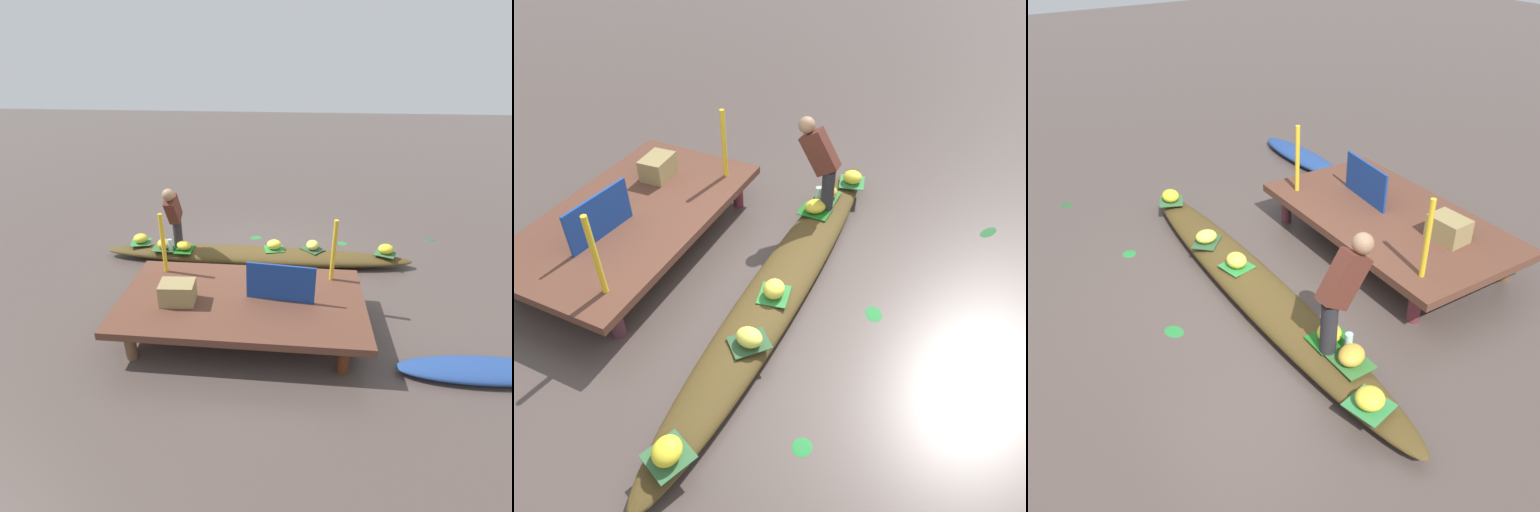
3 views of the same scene
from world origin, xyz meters
The scene contains 24 objects.
canal_water centered at (0.00, 0.00, 0.00)m, with size 40.00×40.00×0.00m, color #4C403B.
dock_platform centered at (-0.01, 1.95, 0.43)m, with size 3.20×1.80×0.49m.
vendor_boat centered at (0.00, 0.00, 0.12)m, with size 5.47×0.63×0.24m, color #4D3B1B.
leaf_mat_0 centered at (1.26, 0.12, 0.24)m, with size 0.39×0.31×0.01m, color #1B681D.
banana_bunch_0 centered at (1.26, 0.12, 0.32)m, with size 0.28×0.24×0.15m, color gold.
leaf_mat_1 centered at (-0.32, -0.05, 0.24)m, with size 0.31×0.33×0.01m, color #2F8539.
banana_bunch_1 centered at (-0.32, -0.05, 0.33)m, with size 0.22×0.26×0.17m, color #F1E349.
leaf_mat_2 centered at (-2.27, -0.06, 0.24)m, with size 0.32×0.34×0.01m, color #33653A.
banana_bunch_2 centered at (-2.27, -0.06, 0.33)m, with size 0.23×0.26×0.17m, color yellow.
leaf_mat_3 centered at (2.13, -0.09, 0.24)m, with size 0.36×0.33×0.01m, color #338243.
banana_bunch_3 centered at (2.13, -0.09, 0.32)m, with size 0.26×0.26×0.16m, color yellow.
leaf_mat_4 centered at (-1.00, -0.11, 0.24)m, with size 0.37×0.28×0.01m, color #2D5431.
banana_bunch_4 centered at (-1.00, -0.11, 0.32)m, with size 0.26×0.22×0.16m, color #EBE754.
leaf_mat_5 centered at (1.63, 0.10, 0.24)m, with size 0.39×0.31×0.01m, color #346E30.
banana_bunch_5 centered at (1.63, 0.10, 0.33)m, with size 0.28×0.24×0.17m, color gold.
vendor_person centered at (1.39, 0.14, 0.92)m, with size 0.20×0.54×1.18m.
water_bottle centered at (1.50, 0.17, 0.34)m, with size 0.08×0.08×0.21m, color silver.
market_banner centered at (-0.51, 1.95, 0.74)m, with size 0.89×0.03×0.51m, color navy.
railing_post_west centered at (-1.21, 1.35, 0.94)m, with size 0.06×0.06×0.90m, color yellow.
railing_post_east centered at (1.19, 1.35, 0.94)m, with size 0.06×0.06×0.90m, color yellow.
produce_crate centered at (0.80, 2.12, 0.63)m, with size 0.44×0.32×0.28m, color #937F4E.
drifting_plant_0 centered at (-1.63, -0.92, 0.00)m, with size 0.18×0.17×0.01m, color #258038.
drifting_plant_1 centered at (2.11, -1.95, 0.00)m, with size 0.31×0.13×0.01m, color #1F5729.
drifting_plant_3 centered at (0.09, -1.03, 0.00)m, with size 0.23×0.17×0.01m, color #257C36.
Camera 2 is at (-3.66, -1.59, 3.88)m, focal length 34.87 mm.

